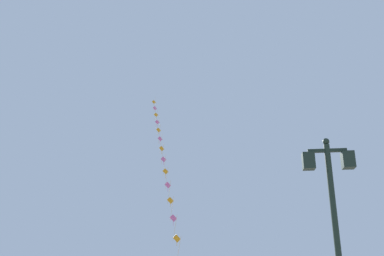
# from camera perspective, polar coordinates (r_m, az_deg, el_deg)

# --- Properties ---
(twin_lantern_lamp_post) EXTENTS (1.20, 0.28, 4.80)m
(twin_lantern_lamp_post) POSITION_cam_1_polar(r_m,az_deg,el_deg) (10.44, 18.34, -9.08)
(twin_lantern_lamp_post) COLOR #1E2D23
(twin_lantern_lamp_post) RESTS_ON ground_plane
(kite_train) EXTENTS (6.15, 19.35, 18.00)m
(kite_train) POSITION_cam_1_polar(r_m,az_deg,el_deg) (29.73, -3.83, -4.34)
(kite_train) COLOR brown
(kite_train) RESTS_ON ground_plane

